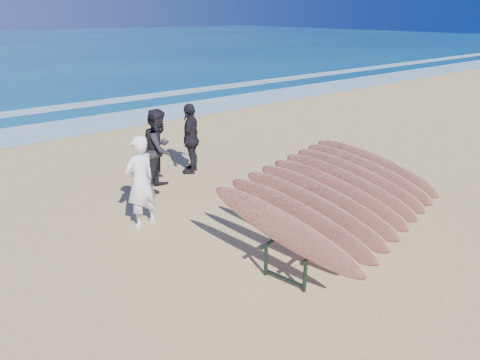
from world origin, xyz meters
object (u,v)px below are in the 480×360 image
Objects in this scene: person_white at (140,182)px; person_dark_a at (160,150)px; surfboard_rack at (336,194)px; person_dark_b at (191,139)px.

person_white is 1.76m from person_dark_a.
person_white is 0.96× the size of person_dark_a.
person_dark_a reaches higher than surfboard_rack.
person_dark_a is at bearing -20.99° from person_dark_b.
person_dark_b is (2.19, 1.79, -0.00)m from person_white.
surfboard_rack is at bearing 46.60° from person_dark_b.
person_white reaches higher than person_dark_b.
person_white is at bearing 117.47° from surfboard_rack.
surfboard_rack is at bearing 117.43° from person_white.
person_dark_a is 1.15m from person_dark_b.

